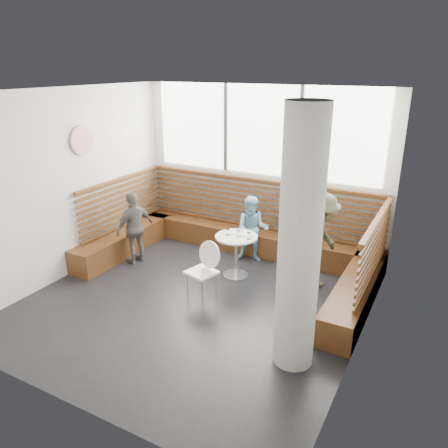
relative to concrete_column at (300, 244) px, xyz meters
The scene contains 15 objects.
room 1.95m from the concrete_column, 161.90° to the left, with size 5.00×5.00×3.20m.
booth 3.24m from the concrete_column, 127.94° to the left, with size 5.00×2.50×1.44m.
concrete_column is the anchor object (origin of this frame).
wall_art 4.48m from the concrete_column, 166.94° to the left, with size 0.50×0.50×0.03m, color white.
cafe_table 2.66m from the concrete_column, 133.89° to the left, with size 0.74×0.74×0.76m.
cafe_chair 2.27m from the concrete_column, 154.59° to the left, with size 0.44×0.43×0.93m.
adult_man 2.18m from the concrete_column, 98.70° to the left, with size 1.06×0.61×1.65m, color #3C442D.
child_back 3.15m from the concrete_column, 124.83° to the left, with size 0.62×0.48×1.27m, color #7FBADD.
child_left 3.99m from the concrete_column, 158.92° to the left, with size 0.80×0.33×1.36m, color #5A5751.
plate_near 2.74m from the concrete_column, 134.99° to the left, with size 0.19×0.19×0.01m, color white.
plate_far 2.60m from the concrete_column, 129.66° to the left, with size 0.22×0.22×0.02m, color white.
glass_left 2.65m from the concrete_column, 136.90° to the left, with size 0.07×0.07×0.10m, color white.
glass_mid 2.53m from the concrete_column, 133.17° to the left, with size 0.06×0.06×0.10m, color white.
glass_right 2.39m from the concrete_column, 129.79° to the left, with size 0.07×0.07×0.11m, color white.
menu_card 2.39m from the concrete_column, 136.07° to the left, with size 0.21×0.14×0.00m, color #A5C64C.
Camera 1 is at (3.27, -5.08, 3.55)m, focal length 35.00 mm.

